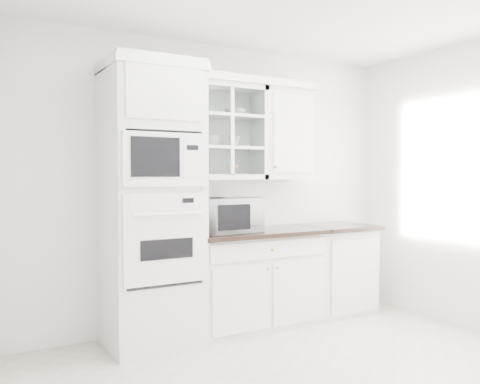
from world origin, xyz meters
TOP-DOWN VIEW (x-y plane):
  - room_shell at (0.00, 0.43)m, footprint 4.00×3.50m
  - oven_column at (-0.75, 1.42)m, footprint 0.76×0.68m
  - base_cabinet_run at (0.28, 1.45)m, footprint 1.32×0.67m
  - extra_base_cabinet at (1.28, 1.45)m, footprint 0.72×0.67m
  - upper_cabinet_glass at (0.03, 1.58)m, footprint 0.80×0.33m
  - upper_cabinet_solid at (0.71, 1.58)m, footprint 0.55×0.33m
  - crown_molding at (-0.07, 1.56)m, footprint 2.14×0.38m
  - countertop_microwave at (-0.03, 1.41)m, footprint 0.61×0.53m
  - bowl_a at (-0.17, 1.58)m, footprint 0.29×0.29m
  - bowl_b at (0.16, 1.59)m, footprint 0.25×0.25m
  - cup_a at (-0.08, 1.58)m, footprint 0.14×0.14m
  - cup_b at (0.13, 1.57)m, footprint 0.12×0.12m

SIDE VIEW (x-z plane):
  - base_cabinet_run at x=0.28m, z-range 0.00..0.92m
  - extra_base_cabinet at x=1.28m, z-range 0.00..0.92m
  - countertop_microwave at x=-0.03m, z-range 0.92..1.24m
  - oven_column at x=-0.75m, z-range 0.00..2.40m
  - cup_a at x=-0.08m, z-range 1.71..1.81m
  - cup_b at x=0.13m, z-range 1.71..1.81m
  - room_shell at x=0.00m, z-range 0.43..3.13m
  - upper_cabinet_glass at x=0.03m, z-range 1.40..2.30m
  - upper_cabinet_solid at x=0.71m, z-range 1.40..2.30m
  - bowl_a at x=-0.17m, z-range 2.01..2.07m
  - bowl_b at x=0.16m, z-range 2.01..2.07m
  - crown_molding at x=-0.07m, z-range 2.30..2.37m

